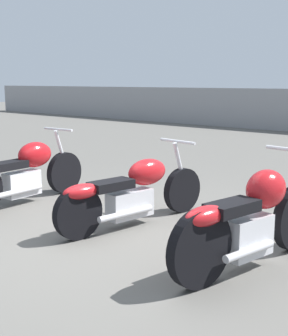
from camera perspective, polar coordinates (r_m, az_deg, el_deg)
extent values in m
plane|color=#5B5954|center=(5.09, -5.33, -8.30)|extent=(60.00, 60.00, 0.00)
cylinder|color=black|center=(7.04, -9.66, -0.55)|extent=(0.15, 0.61, 0.61)
cube|color=silver|center=(6.55, -14.65, -1.86)|extent=(0.24, 0.53, 0.33)
ellipsoid|color=#AD1419|center=(6.63, -13.16, 1.60)|extent=(0.34, 0.56, 0.35)
cube|color=black|center=(6.35, -16.48, 0.25)|extent=(0.29, 0.60, 0.10)
cylinder|color=silver|center=(6.88, -10.44, 4.67)|extent=(0.57, 0.08, 0.04)
cylinder|color=silver|center=(6.96, -10.05, 2.03)|extent=(0.07, 0.25, 0.64)
cylinder|color=silver|center=(6.38, -14.96, -2.75)|extent=(0.13, 0.72, 0.07)
cylinder|color=black|center=(5.94, 4.69, -2.71)|extent=(0.16, 0.57, 0.56)
cylinder|color=black|center=(4.96, -8.06, -5.48)|extent=(0.16, 0.57, 0.56)
cube|color=silver|center=(5.37, -1.73, -4.42)|extent=(0.26, 0.59, 0.31)
ellipsoid|color=red|center=(5.47, 0.40, -0.49)|extent=(0.32, 0.56, 0.31)
cube|color=black|center=(5.15, -4.04, -2.09)|extent=(0.30, 0.53, 0.10)
ellipsoid|color=red|center=(4.93, -7.64, -2.85)|extent=(0.25, 0.46, 0.16)
cylinder|color=silver|center=(5.76, 4.10, 3.27)|extent=(0.58, 0.10, 0.04)
cylinder|color=silver|center=(5.84, 4.40, 0.23)|extent=(0.08, 0.25, 0.62)
cylinder|color=silver|center=(5.20, -2.21, -5.58)|extent=(0.15, 0.74, 0.07)
cylinder|color=black|center=(3.81, 6.85, -9.75)|extent=(0.20, 0.66, 0.65)
cube|color=silver|center=(4.26, 12.57, -8.18)|extent=(0.27, 0.51, 0.36)
ellipsoid|color=red|center=(4.33, 14.66, -2.51)|extent=(0.36, 0.47, 0.36)
cube|color=black|center=(3.99, 10.71, -4.75)|extent=(0.31, 0.53, 0.10)
ellipsoid|color=red|center=(3.76, 7.47, -5.82)|extent=(0.26, 0.47, 0.16)
cylinder|color=silver|center=(4.11, 12.69, -9.85)|extent=(0.16, 0.61, 0.07)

